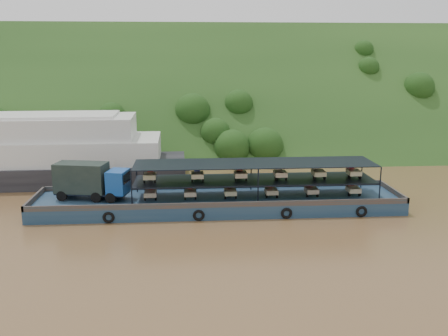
{
  "coord_description": "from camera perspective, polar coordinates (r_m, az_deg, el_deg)",
  "views": [
    {
      "loc": [
        -5.81,
        -47.16,
        14.63
      ],
      "look_at": [
        -2.0,
        3.0,
        3.2
      ],
      "focal_mm": 40.0,
      "sensor_mm": 36.0,
      "label": 1
    }
  ],
  "objects": [
    {
      "name": "cargo_barge",
      "position": [
        48.3,
        -1.95,
        -3.4
      ],
      "size": [
        35.0,
        7.18,
        4.68
      ],
      "color": "#152E4B",
      "rests_on": "ground"
    },
    {
      "name": "passenger_ferry",
      "position": [
        63.13,
        -22.73,
        1.6
      ],
      "size": [
        39.54,
        10.51,
        7.97
      ],
      "rotation": [
        0.0,
        0.0,
        0.02
      ],
      "color": "black",
      "rests_on": "ground"
    },
    {
      "name": "ground",
      "position": [
        49.72,
        2.57,
        -4.33
      ],
      "size": [
        160.0,
        160.0,
        0.0
      ],
      "primitive_type": "plane",
      "color": "brown",
      "rests_on": "ground"
    },
    {
      "name": "hillside",
      "position": [
        84.64,
        -0.34,
        2.85
      ],
      "size": [
        140.0,
        39.6,
        39.6
      ],
      "primitive_type": "cube",
      "rotation": [
        0.79,
        0.0,
        0.0
      ],
      "color": "#183513",
      "rests_on": "ground"
    }
  ]
}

